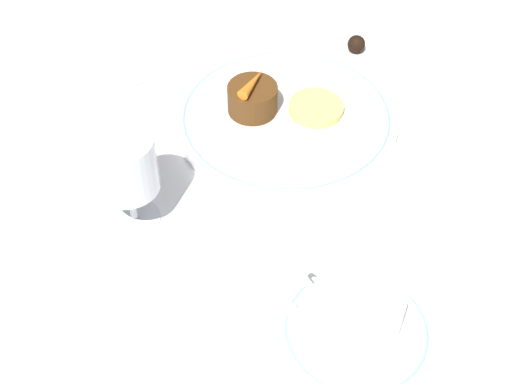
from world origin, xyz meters
TOP-DOWN VIEW (x-y plane):
  - ground_plane at (0.00, 0.00)m, footprint 3.00×3.00m
  - dinner_plate at (0.02, -0.04)m, footprint 0.28×0.28m
  - saucer at (-0.22, 0.16)m, footprint 0.15×0.15m
  - coffee_cup at (-0.22, 0.16)m, footprint 0.11×0.08m
  - spoon at (-0.17, 0.15)m, footprint 0.07×0.11m
  - wine_glass at (0.05, 0.19)m, footprint 0.07×0.07m
  - fork at (0.23, -0.00)m, footprint 0.05×0.18m
  - dessert_cake at (0.06, -0.02)m, footprint 0.06×0.06m
  - carrot_garnish at (0.06, -0.02)m, footprint 0.03×0.06m
  - pineapple_slice at (-0.00, -0.07)m, footprint 0.07×0.07m
  - chocolate_truffle at (0.04, -0.22)m, footprint 0.02×0.02m

SIDE VIEW (x-z plane):
  - ground_plane at x=0.00m, z-range 0.00..0.00m
  - fork at x=0.23m, z-range 0.00..0.01m
  - saucer at x=-0.22m, z-range 0.00..0.01m
  - dinner_plate at x=0.02m, z-range 0.00..0.02m
  - spoon at x=-0.17m, z-range 0.01..0.01m
  - chocolate_truffle at x=0.04m, z-range 0.00..0.02m
  - pineapple_slice at x=0.00m, z-range 0.01..0.02m
  - dessert_cake at x=0.06m, z-range 0.01..0.05m
  - coffee_cup at x=-0.22m, z-range 0.01..0.08m
  - carrot_garnish at x=0.06m, z-range 0.05..0.06m
  - wine_glass at x=0.05m, z-range 0.02..0.14m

